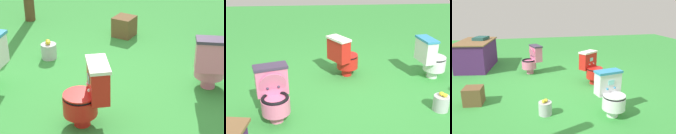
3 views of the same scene
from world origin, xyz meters
The scene contains 5 objects.
ground centered at (0.00, 0.00, 0.00)m, with size 14.00×14.00×0.00m, color green.
toilet_white centered at (-1.40, -0.63, 0.37)m, with size 0.56×0.48×0.73m.
toilet_pink centered at (1.09, 0.47, 0.37)m, with size 0.53×0.59×0.73m.
toilet_red centered at (0.07, -0.79, 0.37)m, with size 0.63×0.61×0.73m.
lemon_bucket centered at (-1.19, 0.43, 0.12)m, with size 0.22×0.22×0.28m.
Camera 2 is at (0.48, 3.85, 2.19)m, focal length 46.67 mm.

